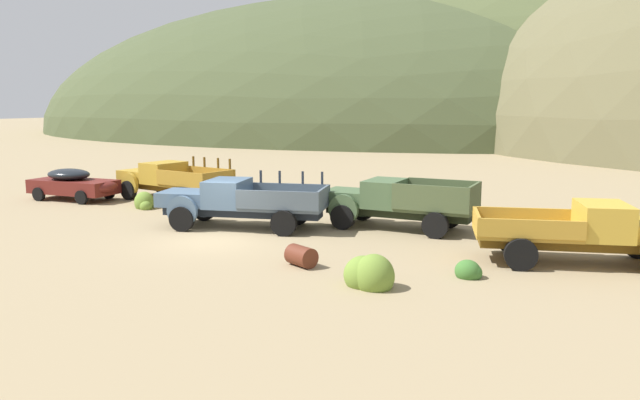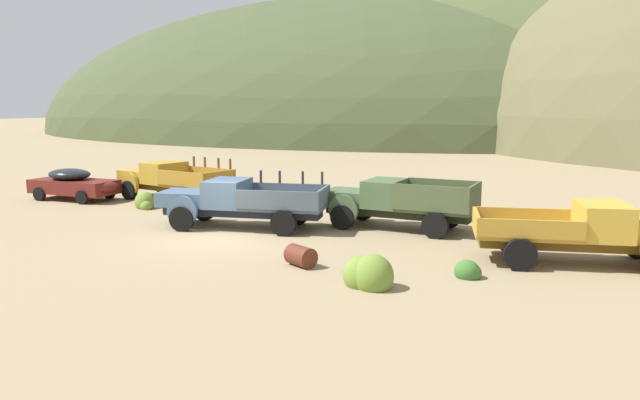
{
  "view_description": "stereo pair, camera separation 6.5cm",
  "coord_description": "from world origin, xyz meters",
  "px_view_note": "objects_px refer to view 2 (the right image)",
  "views": [
    {
      "loc": [
        13.02,
        -17.37,
        4.89
      ],
      "look_at": [
        2.31,
        3.66,
        1.08
      ],
      "focal_mm": 34.33,
      "sensor_mm": 36.0,
      "label": 1
    },
    {
      "loc": [
        13.08,
        -17.34,
        4.89
      ],
      "look_at": [
        2.31,
        3.66,
        1.08
      ],
      "focal_mm": 34.33,
      "sensor_mm": 36.0,
      "label": 2
    }
  ],
  "objects_px": {
    "truck_weathered_green": "(388,202)",
    "oil_drum_tipped": "(301,256)",
    "truck_mustard": "(166,180)",
    "truck_chalk_blue": "(231,202)",
    "car_oxblood": "(76,184)",
    "truck_faded_yellow": "(599,233)"
  },
  "relations": [
    {
      "from": "truck_mustard",
      "to": "truck_chalk_blue",
      "type": "distance_m",
      "value": 8.11
    },
    {
      "from": "truck_weathered_green",
      "to": "oil_drum_tipped",
      "type": "height_order",
      "value": "truck_weathered_green"
    },
    {
      "from": "car_oxblood",
      "to": "truck_chalk_blue",
      "type": "height_order",
      "value": "truck_chalk_blue"
    },
    {
      "from": "oil_drum_tipped",
      "to": "truck_faded_yellow",
      "type": "bearing_deg",
      "value": 28.01
    },
    {
      "from": "car_oxblood",
      "to": "truck_weathered_green",
      "type": "distance_m",
      "value": 16.42
    },
    {
      "from": "car_oxblood",
      "to": "truck_faded_yellow",
      "type": "distance_m",
      "value": 24.08
    },
    {
      "from": "car_oxblood",
      "to": "truck_mustard",
      "type": "height_order",
      "value": "truck_mustard"
    },
    {
      "from": "truck_mustard",
      "to": "truck_chalk_blue",
      "type": "height_order",
      "value": "same"
    },
    {
      "from": "truck_chalk_blue",
      "to": "truck_faded_yellow",
      "type": "bearing_deg",
      "value": 166.64
    },
    {
      "from": "car_oxblood",
      "to": "truck_weathered_green",
      "type": "height_order",
      "value": "truck_weathered_green"
    },
    {
      "from": "car_oxblood",
      "to": "truck_mustard",
      "type": "distance_m",
      "value": 4.51
    },
    {
      "from": "truck_mustard",
      "to": "truck_weathered_green",
      "type": "relative_size",
      "value": 1.11
    },
    {
      "from": "oil_drum_tipped",
      "to": "truck_mustard",
      "type": "bearing_deg",
      "value": 146.62
    },
    {
      "from": "truck_mustard",
      "to": "truck_faded_yellow",
      "type": "xyz_separation_m",
      "value": [
        20.07,
        -3.8,
        -0.01
      ]
    },
    {
      "from": "truck_faded_yellow",
      "to": "truck_mustard",
      "type": "bearing_deg",
      "value": 152.47
    },
    {
      "from": "truck_mustard",
      "to": "truck_faded_yellow",
      "type": "height_order",
      "value": "truck_mustard"
    },
    {
      "from": "truck_chalk_blue",
      "to": "oil_drum_tipped",
      "type": "xyz_separation_m",
      "value": [
        5.23,
        -3.79,
        -0.7
      ]
    },
    {
      "from": "oil_drum_tipped",
      "to": "car_oxblood",
      "type": "bearing_deg",
      "value": 160.06
    },
    {
      "from": "truck_weathered_green",
      "to": "truck_faded_yellow",
      "type": "relative_size",
      "value": 0.91
    },
    {
      "from": "truck_mustard",
      "to": "oil_drum_tipped",
      "type": "relative_size",
      "value": 6.24
    },
    {
      "from": "truck_weathered_green",
      "to": "truck_faded_yellow",
      "type": "height_order",
      "value": "truck_weathered_green"
    },
    {
      "from": "truck_faded_yellow",
      "to": "oil_drum_tipped",
      "type": "distance_m",
      "value": 8.99
    }
  ]
}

